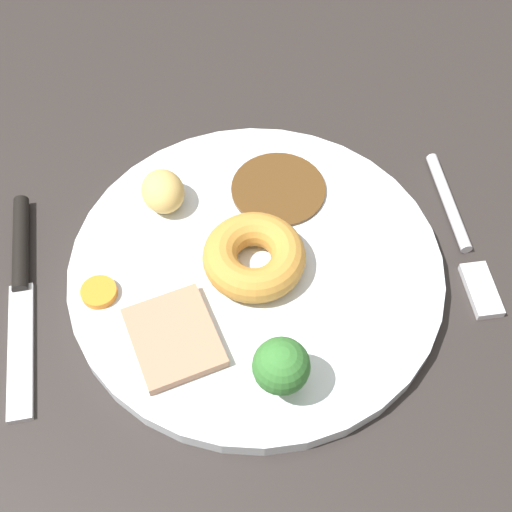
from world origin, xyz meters
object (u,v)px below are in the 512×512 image
Objects in this scene: roast_potato_left at (163,191)px; fork at (461,236)px; broccoli_floret at (281,367)px; yorkshire_pudding at (254,257)px; dinner_plate at (256,269)px; carrot_coin_front at (99,292)px; meat_slice_main at (174,337)px; knife at (21,280)px.

roast_potato_left is 0.25× the size of fork.
yorkshire_pudding is at bearing -93.13° from broccoli_floret.
dinner_plate is 10.77× the size of carrot_coin_front.
dinner_plate is at bearing -86.49° from fork.
roast_potato_left is at bearing -104.08° from fork.
carrot_coin_front is (4.55, -4.81, -0.10)cm from meat_slice_main.
dinner_plate is 3.70× the size of yorkshire_pudding.
fork is (-21.69, 7.69, -2.45)cm from roast_potato_left.
fork is at bearing 178.05° from dinner_plate.
yorkshire_pudding is at bearing 178.79° from carrot_coin_front.
roast_potato_left is 9.26cm from carrot_coin_front.
yorkshire_pudding is 9.53cm from broccoli_floret.
broccoli_floret is at bearing 85.84° from dinner_plate.
broccoli_floret reaches higher than dinner_plate.
meat_slice_main is 8.17cm from broccoli_floret.
knife reaches higher than fork.
dinner_plate is 17.34cm from knife.
roast_potato_left reaches higher than fork.
dinner_plate is 11.44cm from carrot_coin_front.
dinner_plate is 10.22cm from broccoli_floret.
meat_slice_main reaches higher than carrot_coin_front.
roast_potato_left is at bearing -73.78° from broccoli_floret.
broccoli_floret reaches higher than carrot_coin_front.
carrot_coin_front is at bearing -0.22° from dinner_plate.
carrot_coin_front is (11.21, -0.24, -0.96)cm from yorkshire_pudding.
broccoli_floret is 21.09cm from knife.
broccoli_floret is (-4.87, 16.73, 1.34)cm from roast_potato_left.
meat_slice_main is (6.84, 4.76, 1.10)cm from dinner_plate.
meat_slice_main is at bearing -74.15° from fork.
roast_potato_left is 23.14cm from fork.
knife is (10.19, -7.99, -1.35)cm from meat_slice_main.
yorkshire_pudding is 2.91× the size of carrot_coin_front.
fork is (-16.82, -9.04, -3.79)cm from broccoli_floret.
fork is (-16.12, 0.55, -0.31)cm from dinner_plate.
roast_potato_left reaches higher than dinner_plate.
broccoli_floret reaches higher than fork.
broccoli_floret is at bearing 106.22° from roast_potato_left.
meat_slice_main is at bearing -38.14° from broccoli_floret.
knife is at bearing -38.10° from broccoli_floret.
meat_slice_main is 23.39cm from fork.
roast_potato_left reaches higher than meat_slice_main.
knife is (33.15, -3.77, 0.06)cm from fork.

